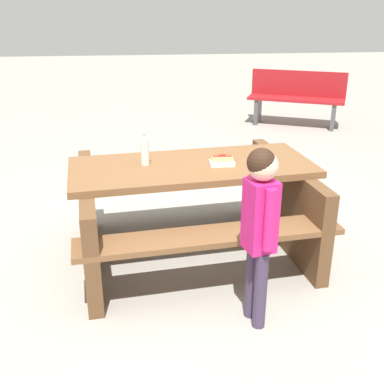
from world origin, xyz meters
TOP-DOWN VIEW (x-y plane):
  - ground_plane at (0.00, 0.00)m, footprint 30.00×30.00m
  - picnic_table at (0.00, 0.00)m, footprint 1.94×1.58m
  - soda_bottle at (-0.35, 0.03)m, footprint 0.06×0.06m
  - hotdog_tray at (0.22, -0.05)m, footprint 0.18×0.11m
  - child_in_coat at (0.29, -0.90)m, footprint 0.20×0.27m
  - park_bench_mid at (2.15, 3.98)m, footprint 1.53×1.00m

SIDE VIEW (x-z plane):
  - ground_plane at x=0.00m, z-range 0.00..0.00m
  - picnic_table at x=0.00m, z-range 0.07..0.82m
  - park_bench_mid at x=2.15m, z-range 0.02..0.87m
  - child_in_coat at x=0.29m, z-range 0.16..1.29m
  - hotdog_tray at x=0.22m, z-range 0.74..0.82m
  - soda_bottle at x=-0.35m, z-range 0.74..0.99m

